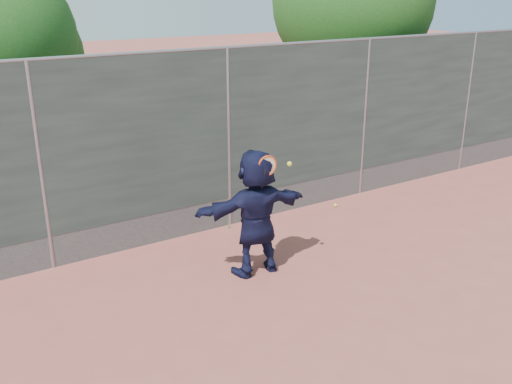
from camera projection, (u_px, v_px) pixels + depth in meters
ground at (370, 317)px, 7.13m from camera, size 80.00×80.00×0.00m
player at (256, 212)px, 7.97m from camera, size 1.73×0.66×1.83m
ball_ground at (335, 205)px, 10.67m from camera, size 0.07×0.07×0.07m
fence at (228, 136)px, 9.37m from camera, size 20.00×0.06×3.03m
swing_action at (269, 167)px, 7.61m from camera, size 0.50×0.19×0.51m
tree_right at (357, 6)px, 12.88m from camera, size 3.78×3.60×5.39m
weed_clump at (248, 216)px, 9.92m from camera, size 0.68×0.07×0.30m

